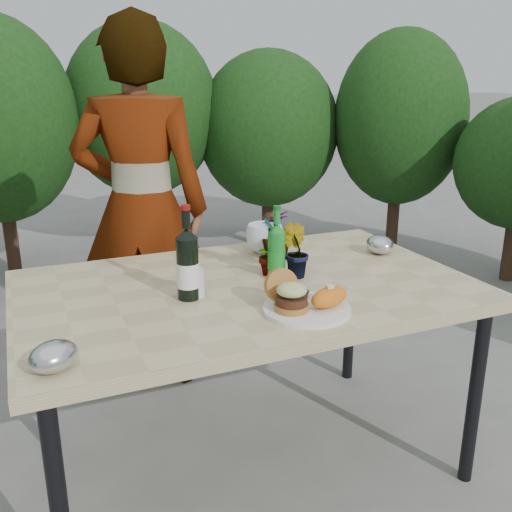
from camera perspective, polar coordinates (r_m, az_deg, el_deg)
name	(u,v)px	position (r m, az deg, el deg)	size (l,w,h in m)	color
ground	(248,460)	(2.42, -0.79, -19.76)	(80.00, 80.00, 0.00)	slate
patio_table	(247,299)	(2.07, -0.87, -4.34)	(1.60, 1.00, 0.75)	tan
shrub_hedge	(167,145)	(3.37, -8.92, 10.95)	(6.92, 5.09, 1.91)	#382316
dinner_plate	(307,309)	(1.82, 5.10, -5.35)	(0.28, 0.28, 0.01)	white
burger_stack	(289,294)	(1.79, 3.31, -3.85)	(0.11, 0.16, 0.11)	#B7722D
sweet_potato	(329,297)	(1.82, 7.32, -4.11)	(0.15, 0.08, 0.06)	orange
grilled_veg	(298,293)	(1.90, 4.26, -3.71)	(0.08, 0.05, 0.03)	olive
wine_bottle	(188,265)	(1.90, -6.85, -0.90)	(0.08, 0.08, 0.32)	black
sparkling_water	(276,252)	(2.09, 2.06, 0.41)	(0.07, 0.07, 0.27)	#177F29
plastic_cup	(194,283)	(1.94, -6.24, -2.69)	(0.07, 0.07, 0.10)	silver
seedling_left	(269,244)	(2.11, 1.34, 1.19)	(0.13, 0.09, 0.24)	#235C1F
seedling_mid	(295,251)	(2.10, 3.88, 0.50)	(0.11, 0.09, 0.20)	#28511B
seedling_right	(276,235)	(2.30, 2.03, 2.11)	(0.11, 0.11, 0.20)	#2D5D20
blue_bowl	(265,238)	(2.40, 0.87, 1.76)	(0.16, 0.16, 0.12)	white
foil_packet_left	(54,356)	(1.55, -19.58, -9.43)	(0.13, 0.11, 0.08)	#B3B6BA
foil_packet_right	(380,245)	(2.45, 12.27, 1.12)	(0.13, 0.11, 0.08)	#B7B8BE
person	(141,210)	(2.73, -11.38, 4.58)	(0.63, 0.41, 1.73)	#A67053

